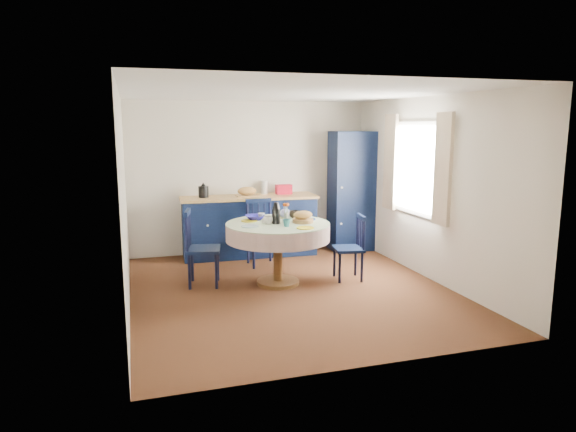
% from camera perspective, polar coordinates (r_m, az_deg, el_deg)
% --- Properties ---
extents(floor, '(4.50, 4.50, 0.00)m').
position_cam_1_polar(floor, '(6.73, 0.29, -8.21)').
color(floor, black).
rests_on(floor, ground).
extents(ceiling, '(4.50, 4.50, 0.00)m').
position_cam_1_polar(ceiling, '(6.40, 0.31, 13.57)').
color(ceiling, white).
rests_on(ceiling, wall_back).
extents(wall_back, '(4.00, 0.02, 2.50)m').
position_cam_1_polar(wall_back, '(8.61, -4.19, 4.30)').
color(wall_back, silver).
rests_on(wall_back, floor).
extents(wall_left, '(0.02, 4.50, 2.50)m').
position_cam_1_polar(wall_left, '(6.16, -17.77, 1.57)').
color(wall_left, silver).
rests_on(wall_left, floor).
extents(wall_right, '(0.02, 4.50, 2.50)m').
position_cam_1_polar(wall_right, '(7.29, 15.49, 2.93)').
color(wall_right, silver).
rests_on(wall_right, floor).
extents(window, '(0.10, 1.74, 1.45)m').
position_cam_1_polar(window, '(7.50, 14.06, 5.29)').
color(window, white).
rests_on(window, wall_right).
extents(kitchen_counter, '(2.23, 0.78, 1.22)m').
position_cam_1_polar(kitchen_counter, '(8.41, -4.35, -0.98)').
color(kitchen_counter, black).
rests_on(kitchen_counter, floor).
extents(pantry_cabinet, '(0.72, 0.53, 2.01)m').
position_cam_1_polar(pantry_cabinet, '(8.78, 7.06, 2.76)').
color(pantry_cabinet, black).
rests_on(pantry_cabinet, floor).
extents(dining_table, '(1.38, 1.38, 1.11)m').
position_cam_1_polar(dining_table, '(6.80, -1.08, -1.82)').
color(dining_table, brown).
rests_on(dining_table, floor).
extents(chair_left, '(0.52, 0.54, 1.02)m').
position_cam_1_polar(chair_left, '(6.89, -9.75, -3.46)').
color(chair_left, black).
rests_on(chair_left, floor).
extents(chair_far, '(0.46, 0.44, 1.00)m').
position_cam_1_polar(chair_far, '(7.82, -2.98, -1.79)').
color(chair_far, black).
rests_on(chair_far, floor).
extents(chair_right, '(0.44, 0.46, 0.90)m').
position_cam_1_polar(chair_right, '(7.12, 7.02, -3.44)').
color(chair_right, black).
rests_on(chair_right, floor).
extents(mug_a, '(0.13, 0.13, 0.10)m').
position_cam_1_polar(mug_a, '(6.69, -2.25, -0.49)').
color(mug_a, silver).
rests_on(mug_a, dining_table).
extents(mug_b, '(0.10, 0.10, 0.09)m').
position_cam_1_polar(mug_b, '(6.52, -0.16, -0.78)').
color(mug_b, teal).
rests_on(mug_b, dining_table).
extents(mug_c, '(0.14, 0.14, 0.11)m').
position_cam_1_polar(mug_c, '(7.11, 0.69, 0.17)').
color(mug_c, black).
rests_on(mug_c, dining_table).
extents(mug_d, '(0.09, 0.09, 0.09)m').
position_cam_1_polar(mug_d, '(7.04, -2.98, -0.01)').
color(mug_d, silver).
rests_on(mug_d, dining_table).
extents(cobalt_bowl, '(0.26, 0.26, 0.06)m').
position_cam_1_polar(cobalt_bowl, '(7.00, -3.70, -0.18)').
color(cobalt_bowl, navy).
rests_on(cobalt_bowl, dining_table).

